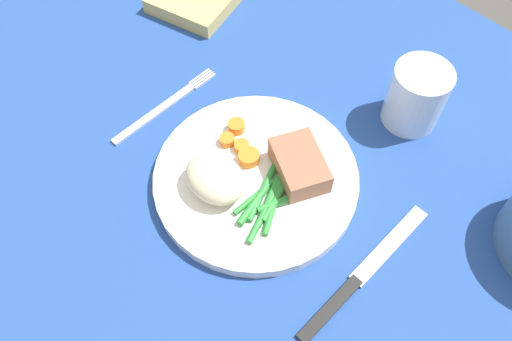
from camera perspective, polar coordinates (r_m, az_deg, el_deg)
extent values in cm
cube|color=#234793|center=(62.21, -0.23, -2.80)|extent=(120.00, 90.00, 2.00)
cylinder|color=white|center=(61.32, 0.00, -0.90)|extent=(23.87, 23.87, 1.60)
cube|color=#936047|center=(59.79, 4.73, 0.58)|extent=(8.92, 7.84, 3.01)
ellipsoid|color=beige|center=(58.44, -4.47, -0.83)|extent=(7.42, 5.88, 3.68)
cylinder|color=orange|center=(62.88, -3.15, 3.34)|extent=(1.81, 1.81, 1.02)
cylinder|color=orange|center=(63.88, -2.14, 4.80)|extent=(2.04, 2.04, 1.25)
cylinder|color=orange|center=(62.30, -1.57, 2.63)|extent=(1.82, 1.82, 0.97)
cylinder|color=orange|center=(61.25, -0.78, 1.46)|extent=(2.51, 2.51, 1.24)
cylinder|color=#2D8C38|center=(58.79, -0.20, -2.89)|extent=(0.81, 6.03, 0.66)
cylinder|color=#2D8C38|center=(58.16, -0.31, -3.77)|extent=(2.02, 5.57, 0.89)
cylinder|color=#2D8C38|center=(58.76, 1.53, -2.91)|extent=(3.77, 7.35, 0.72)
cylinder|color=#2D8C38|center=(58.54, 2.92, -3.29)|extent=(3.08, 6.02, 0.83)
cylinder|color=#2D8C38|center=(58.25, 1.91, -3.84)|extent=(4.21, 6.77, 0.72)
cylinder|color=#2D8C38|center=(57.93, 0.98, -4.37)|extent=(3.60, 8.20, 0.73)
cylinder|color=#2D8C38|center=(59.11, 0.75, -2.23)|extent=(3.79, 7.72, 0.78)
cylinder|color=#2D8C38|center=(58.51, 2.07, -3.34)|extent=(2.28, 5.60, 0.77)
cube|color=silver|center=(68.87, -10.99, 6.08)|extent=(1.00, 13.00, 0.40)
cube|color=silver|center=(72.12, -6.17, 10.09)|extent=(0.24, 3.60, 0.40)
cube|color=silver|center=(71.91, -5.96, 9.93)|extent=(0.24, 3.60, 0.40)
cube|color=silver|center=(71.69, -5.74, 9.76)|extent=(0.24, 3.60, 0.40)
cube|color=silver|center=(71.48, -5.52, 9.60)|extent=(0.24, 3.60, 0.40)
cube|color=black|center=(56.04, 8.04, -14.67)|extent=(1.30, 9.00, 0.64)
cube|color=silver|center=(59.86, 14.28, -7.86)|extent=(1.70, 12.00, 0.40)
cylinder|color=silver|center=(67.23, 17.01, 7.72)|extent=(7.07, 7.07, 8.22)
cylinder|color=silver|center=(68.58, 16.63, 6.74)|extent=(6.51, 6.51, 4.55)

